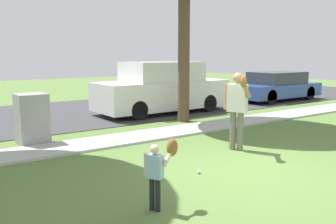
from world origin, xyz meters
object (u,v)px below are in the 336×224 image
object	(u,v)px
person_adult	(237,103)
baseball	(199,172)
parked_van_white	(162,89)
parked_wagon_blue	(277,86)
person_child	(160,165)
utility_cabinet	(32,119)

from	to	relation	value
person_adult	baseball	distance (m)	2.24
parked_van_white	parked_wagon_blue	xyz separation A→B (m)	(6.51, -0.08, -0.24)
person_child	parked_van_white	xyz separation A→B (m)	(5.02, 7.24, 0.24)
baseball	parked_van_white	distance (m)	7.29
person_adult	utility_cabinet	world-z (taller)	person_adult
person_child	parked_wagon_blue	world-z (taller)	parked_wagon_blue
person_child	parked_van_white	distance (m)	8.81
baseball	utility_cabinet	bearing A→B (deg)	113.70
person_adult	baseball	bearing A→B (deg)	-2.99
person_child	utility_cabinet	distance (m)	5.09
baseball	parked_van_white	xyz separation A→B (m)	(3.52, 6.32, 0.87)
person_child	parked_wagon_blue	xyz separation A→B (m)	(11.53, 7.16, 0.00)
person_child	utility_cabinet	size ratio (longest dim) A/B	0.82
person_child	baseball	distance (m)	1.86
utility_cabinet	parked_wagon_blue	xyz separation A→B (m)	(11.86, 2.08, 0.04)
parked_wagon_blue	person_adult	bearing A→B (deg)	-146.56
person_adult	utility_cabinet	distance (m)	4.97
person_adult	parked_van_white	xyz separation A→B (m)	(1.72, 5.51, -0.19)
utility_cabinet	parked_van_white	size ratio (longest dim) A/B	0.25
parked_wagon_blue	baseball	bearing A→B (deg)	-148.10
utility_cabinet	parked_wagon_blue	size ratio (longest dim) A/B	0.28
baseball	person_adult	bearing A→B (deg)	24.20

